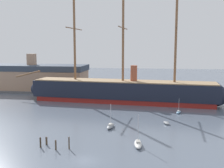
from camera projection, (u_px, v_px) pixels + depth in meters
The scene contains 13 objects.
ground_plane at pixel (84, 161), 45.98m from camera, with size 400.00×400.00×0.00m, color slate.
tall_ship at pixel (123, 91), 94.28m from camera, with size 76.49×18.25×36.79m.
sailboat_foreground_right at pixel (138, 144), 52.75m from camera, with size 1.83×4.88×6.22m.
sailboat_near_centre at pixel (110, 126), 64.60m from camera, with size 1.84×4.57×5.79m.
dinghy_mid_right at pixel (166, 123), 67.79m from camera, with size 2.06×2.85×0.62m.
sailboat_alongside_stern at pixel (179, 112), 79.05m from camera, with size 1.97×3.49×4.35m.
dinghy_far_left at pixel (47, 97), 102.76m from camera, with size 2.39×1.71×0.52m.
dinghy_distant_centre at pixel (124, 94), 110.55m from camera, with size 2.23×2.49×0.56m.
mooring_piling_nearest at pixel (40, 142), 52.08m from camera, with size 0.32×0.32×1.97m, color #382B1E.
mooring_piling_left_pair at pixel (56, 145), 50.80m from camera, with size 0.31×0.31×1.92m, color #4C3D2D.
mooring_piling_right_pair at pixel (47, 141), 53.52m from camera, with size 0.38×0.38×1.59m, color #4C3D2D.
mooring_piling_midwater at pixel (69, 143), 51.19m from camera, with size 0.25×0.25×2.37m, color #4C3D2D.
dockside_warehouse_left at pixel (37, 78), 119.39m from camera, with size 46.79×18.45×16.21m.
Camera 1 is at (10.93, -42.64, 19.27)m, focal length 43.42 mm.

